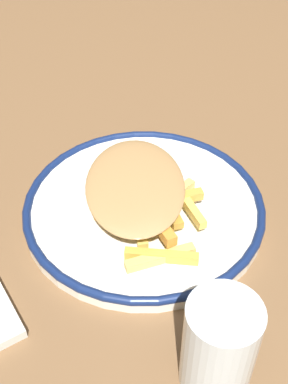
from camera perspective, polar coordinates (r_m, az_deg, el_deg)
name	(u,v)px	position (r m, az deg, el deg)	size (l,w,h in m)	color
ground_plane	(144,213)	(0.62, 0.00, -2.36)	(2.60, 2.60, 0.00)	brown
plate	(144,207)	(0.61, 0.00, -1.67)	(0.29, 0.29, 0.02)	white
fries_heap	(141,192)	(0.59, -0.39, -0.01)	(0.18, 0.22, 0.04)	orange
water_glass	(219,347)	(0.45, 8.44, -16.78)	(0.06, 0.06, 0.10)	silver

